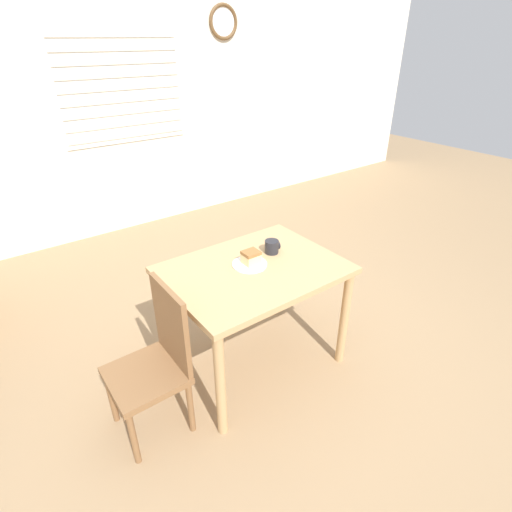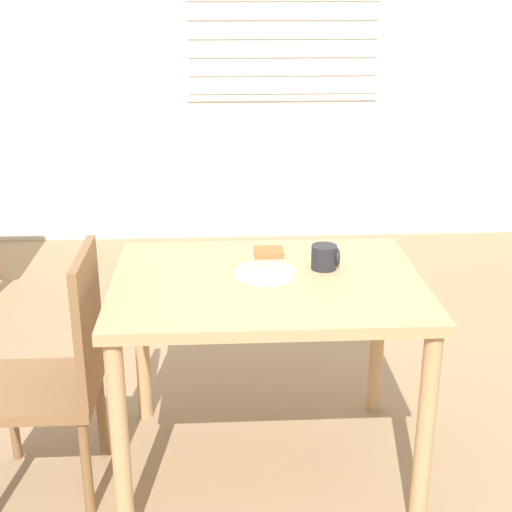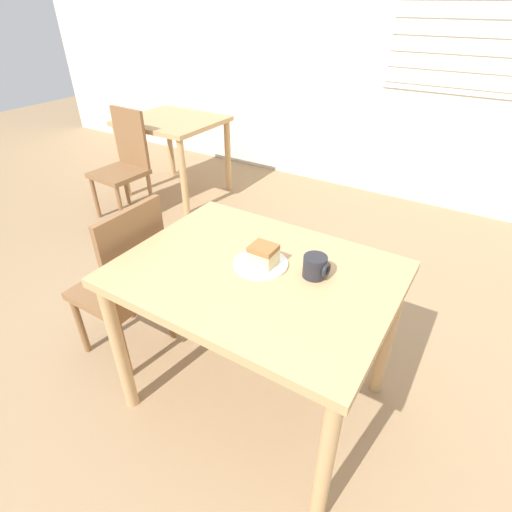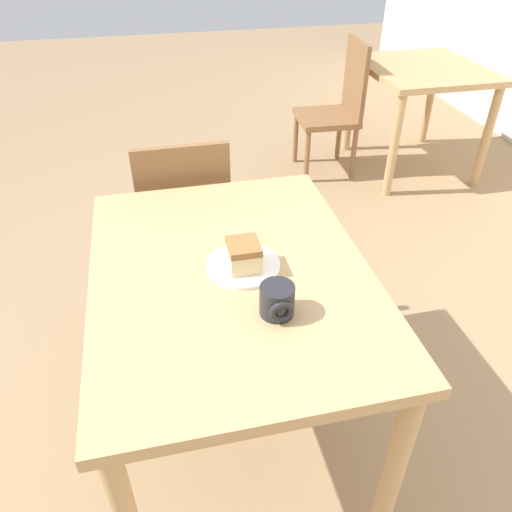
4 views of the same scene
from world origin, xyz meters
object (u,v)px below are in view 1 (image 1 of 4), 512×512
plate (250,264)px  cake_slice (251,257)px  chair_near_window (156,360)px  coffee_mug (272,247)px  dining_table_near (254,282)px

plate → cake_slice: size_ratio=2.17×
chair_near_window → coffee_mug: size_ratio=8.98×
plate → cake_slice: bearing=0.3°
dining_table_near → plate: plate is taller
cake_slice → coffee_mug: 0.21m
plate → coffee_mug: 0.23m
dining_table_near → cake_slice: cake_slice is taller
plate → coffee_mug: size_ratio=2.19×
chair_near_window → cake_slice: (0.74, 0.12, 0.35)m
dining_table_near → chair_near_window: bearing=-173.8°
chair_near_window → plate: size_ratio=4.10×
dining_table_near → plate: size_ratio=4.91×
chair_near_window → coffee_mug: (0.95, 0.17, 0.34)m
dining_table_near → coffee_mug: bearing=21.9°
coffee_mug → dining_table_near: bearing=-158.1°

